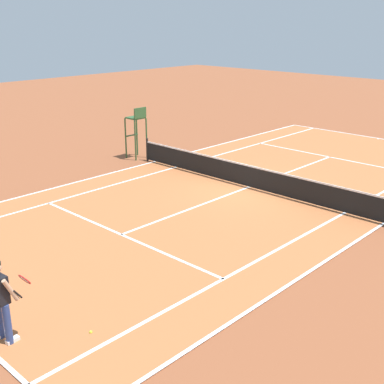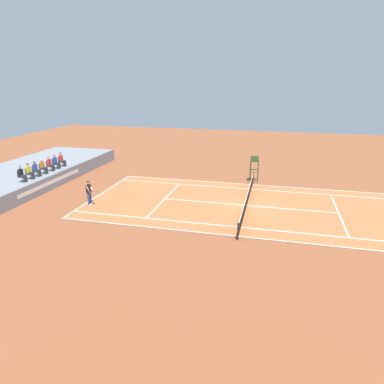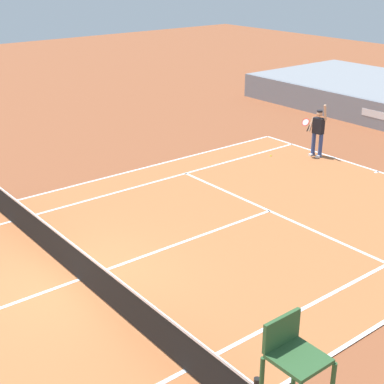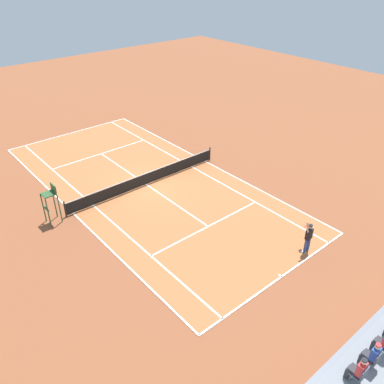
# 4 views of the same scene
# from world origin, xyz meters

# --- Properties ---
(ground_plane) EXTENTS (80.00, 80.00, 0.00)m
(ground_plane) POSITION_xyz_m (0.00, 0.00, 0.00)
(ground_plane) COLOR brown
(court) EXTENTS (11.08, 23.88, 0.03)m
(court) POSITION_xyz_m (0.00, 0.00, 0.01)
(court) COLOR #B76638
(court) RESTS_ON ground
(net) EXTENTS (11.98, 0.10, 1.07)m
(net) POSITION_xyz_m (0.00, 0.00, 0.52)
(net) COLOR black
(net) RESTS_ON ground
(tennis_player) EXTENTS (0.76, 0.67, 2.08)m
(tennis_player) POSITION_xyz_m (-2.52, 11.48, 0.99)
(tennis_player) COLOR navy
(tennis_player) RESTS_ON ground
(tennis_ball) EXTENTS (0.07, 0.07, 0.07)m
(tennis_ball) POSITION_xyz_m (-3.58, 10.13, 0.03)
(tennis_ball) COLOR #D1E533
(tennis_ball) RESTS_ON ground
(umpire_chair) EXTENTS (0.77, 0.77, 2.44)m
(umpire_chair) POSITION_xyz_m (6.64, 0.00, 1.56)
(umpire_chair) COLOR #2D562D
(umpire_chair) RESTS_ON ground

